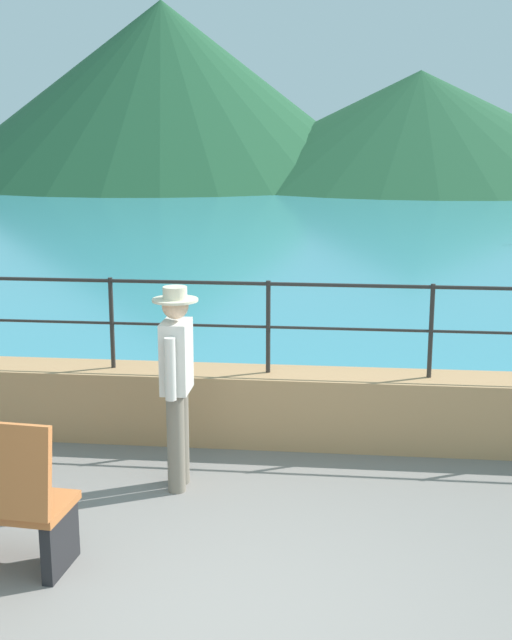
{
  "coord_description": "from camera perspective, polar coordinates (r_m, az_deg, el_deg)",
  "views": [
    {
      "loc": [
        0.73,
        -4.62,
        3.03
      ],
      "look_at": [
        -0.17,
        3.7,
        1.1
      ],
      "focal_mm": 47.48,
      "sensor_mm": 36.0,
      "label": 1
    }
  ],
  "objects": [
    {
      "name": "ground_plane",
      "position": [
        5.58,
        -2.5,
        -19.95
      ],
      "size": [
        120.0,
        120.0,
        0.0
      ],
      "primitive_type": "plane",
      "color": "slate"
    },
    {
      "name": "promenade_wall",
      "position": [
        8.3,
        0.81,
        -5.85
      ],
      "size": [
        20.0,
        0.56,
        0.7
      ],
      "primitive_type": "cube",
      "color": "tan",
      "rests_on": "ground"
    },
    {
      "name": "railing",
      "position": [
        8.04,
        0.83,
        0.66
      ],
      "size": [
        18.44,
        0.04,
        0.9
      ],
      "color": "#282623",
      "rests_on": "promenade_wall"
    },
    {
      "name": "lake_water",
      "position": [
        30.62,
        4.84,
        7.33
      ],
      "size": [
        64.0,
        44.32,
        0.06
      ],
      "primitive_type": "cube",
      "color": "teal",
      "rests_on": "ground"
    },
    {
      "name": "hill_main",
      "position": [
        48.54,
        -6.3,
        15.03
      ],
      "size": [
        25.55,
        25.55,
        9.64
      ],
      "primitive_type": "cone",
      "color": "#1E4C2D",
      "rests_on": "ground"
    },
    {
      "name": "hill_secondary",
      "position": [
        47.07,
        10.93,
        12.65
      ],
      "size": [
        24.53,
        24.53,
        5.86
      ],
      "primitive_type": "cone",
      "color": "#1E4C2D",
      "rests_on": "ground"
    },
    {
      "name": "person_walking",
      "position": [
        7.1,
        -5.36,
        -3.88
      ],
      "size": [
        0.38,
        0.57,
        1.75
      ],
      "color": "slate",
      "rests_on": "ground"
    }
  ]
}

